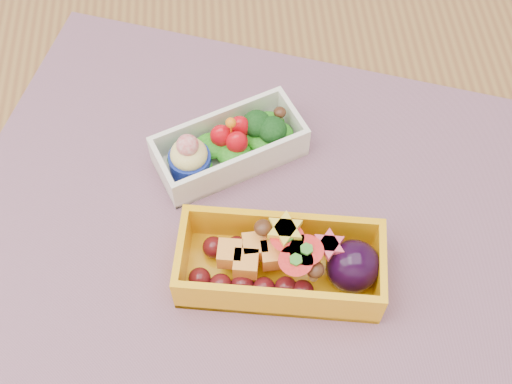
{
  "coord_description": "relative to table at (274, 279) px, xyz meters",
  "views": [
    {
      "loc": [
        -0.04,
        -0.3,
        1.33
      ],
      "look_at": [
        -0.02,
        0.03,
        0.79
      ],
      "focal_mm": 45.97,
      "sensor_mm": 36.0,
      "label": 1
    }
  ],
  "objects": [
    {
      "name": "table",
      "position": [
        0.0,
        0.0,
        0.0
      ],
      "size": [
        1.2,
        0.8,
        0.75
      ],
      "color": "brown",
      "rests_on": "ground"
    },
    {
      "name": "placemat",
      "position": [
        -0.03,
        0.03,
        0.1
      ],
      "size": [
        0.69,
        0.61,
        0.0
      ],
      "primitive_type": "cube",
      "rotation": [
        0.0,
        0.0,
        -0.33
      ],
      "color": "#875D76",
      "rests_on": "table"
    },
    {
      "name": "bento_yellow",
      "position": [
        0.0,
        -0.04,
        0.13
      ],
      "size": [
        0.2,
        0.11,
        0.06
      ],
      "rotation": [
        0.0,
        0.0,
        -0.15
      ],
      "color": "#EFA40C",
      "rests_on": "placemat"
    },
    {
      "name": "bento_white",
      "position": [
        -0.04,
        0.1,
        0.12
      ],
      "size": [
        0.17,
        0.12,
        0.06
      ],
      "rotation": [
        0.0,
        0.0,
        0.39
      ],
      "color": "white",
      "rests_on": "placemat"
    }
  ]
}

